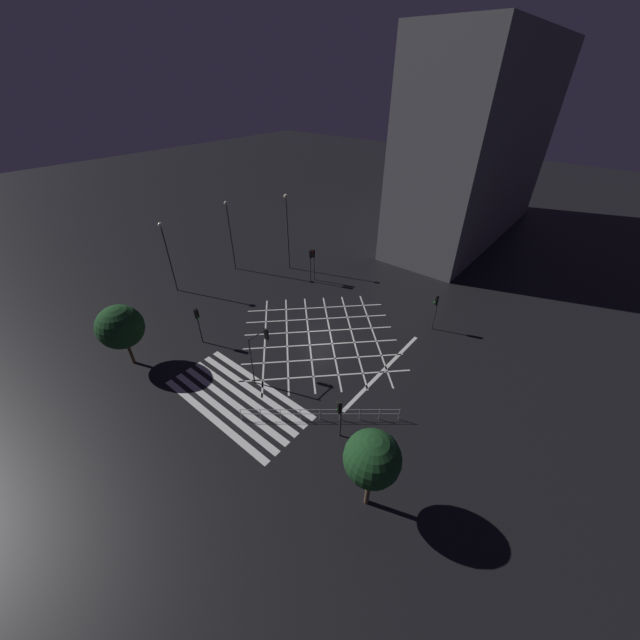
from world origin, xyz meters
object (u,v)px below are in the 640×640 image
traffic_light_nw_main (311,259)px  street_lamp_west (166,245)px  traffic_light_se_main (340,412)px  traffic_light_ne_main (436,305)px  traffic_light_nw_cross (313,258)px  street_tree_far (120,327)px  street_lamp_far (229,227)px  traffic_light_sw_main (198,319)px  street_tree_near (372,459)px  street_lamp_east (287,220)px  traffic_light_median_south (260,345)px

traffic_light_nw_main → street_lamp_west: bearing=-132.9°
traffic_light_se_main → street_lamp_west: bearing=-8.7°
traffic_light_ne_main → street_lamp_west: street_lamp_west is taller
traffic_light_nw_cross → street_tree_far: (-2.24, -20.56, 0.91)m
street_lamp_far → street_tree_far: size_ratio=1.51×
traffic_light_sw_main → street_tree_far: 5.86m
traffic_light_se_main → traffic_light_ne_main: 15.25m
traffic_light_ne_main → street_tree_near: size_ratio=0.65×
street_lamp_far → traffic_light_sw_main: bearing=-50.6°
traffic_light_ne_main → street_lamp_east: street_lamp_east is taller
street_lamp_west → street_tree_near: size_ratio=1.38×
traffic_light_sw_main → traffic_light_nw_main: size_ratio=0.91×
traffic_light_ne_main → traffic_light_nw_main: size_ratio=0.92×
traffic_light_nw_main → street_lamp_west: size_ratio=0.51×
traffic_light_nw_cross → street_lamp_west: 15.58m
traffic_light_median_south → traffic_light_sw_main: bearing=93.7°
traffic_light_se_main → street_lamp_east: street_lamp_east is taller
traffic_light_sw_main → traffic_light_se_main: traffic_light_sw_main is taller
traffic_light_sw_main → street_lamp_west: bearing=159.7°
traffic_light_sw_main → street_tree_far: (-2.17, -5.32, 1.12)m
traffic_light_sw_main → traffic_light_se_main: (15.40, -0.17, -0.28)m
traffic_light_nw_cross → street_lamp_far: street_lamp_far is taller
street_lamp_west → traffic_light_sw_main: bearing=-20.3°
street_lamp_far → street_tree_near: street_lamp_far is taller
traffic_light_nw_main → street_lamp_east: street_lamp_east is taller
traffic_light_se_main → street_tree_far: (-17.56, -5.15, 1.40)m
traffic_light_nw_cross → traffic_light_nw_main: (0.02, -0.48, 0.04)m
traffic_light_sw_main → street_lamp_far: street_lamp_far is taller
traffic_light_sw_main → street_lamp_far: 14.88m
traffic_light_ne_main → street_tree_near: street_tree_near is taller
traffic_light_nw_cross → street_tree_far: street_tree_far is taller
street_lamp_west → street_tree_near: street_lamp_west is taller
traffic_light_sw_main → street_tree_far: size_ratio=0.66×
street_lamp_west → traffic_light_median_south: bearing=-10.6°
street_lamp_east → traffic_light_se_main: bearing=-38.9°
traffic_light_nw_main → traffic_light_sw_main: bearing=-90.4°
street_lamp_east → street_lamp_west: bearing=-116.2°
street_lamp_east → street_lamp_far: 6.73m
street_tree_far → street_tree_near: bearing=6.7°
traffic_light_sw_main → street_lamp_west: 11.16m
traffic_light_se_main → street_tree_near: street_tree_near is taller
traffic_light_ne_main → street_lamp_east: 19.42m
street_lamp_far → street_tree_far: street_lamp_far is taller
street_tree_near → street_lamp_west: bearing=167.5°
street_lamp_east → street_lamp_west: size_ratio=1.16×
traffic_light_nw_main → street_lamp_east: 5.53m
street_lamp_east → street_tree_near: size_ratio=1.60×
traffic_light_median_south → street_tree_near: size_ratio=0.78×
traffic_light_nw_cross → street_lamp_far: size_ratio=0.47×
street_lamp_west → traffic_light_nw_main: bearing=47.1°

